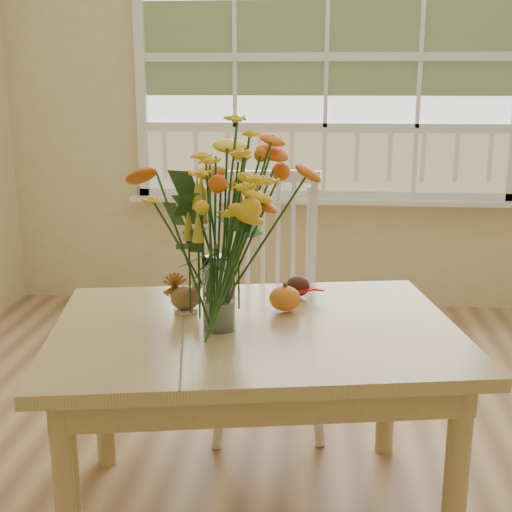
{
  "coord_description": "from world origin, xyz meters",
  "views": [
    {
      "loc": [
        -0.04,
        -2.03,
        1.42
      ],
      "look_at": [
        -0.22,
        -0.0,
        0.89
      ],
      "focal_mm": 48.0,
      "sensor_mm": 36.0,
      "label": 1
    }
  ],
  "objects": [
    {
      "name": "wall_back",
      "position": [
        0.0,
        2.25,
        1.35
      ],
      "size": [
        4.0,
        0.02,
        2.7
      ],
      "primitive_type": "cube",
      "color": "#D7C289",
      "rests_on": "floor"
    },
    {
      "name": "turkey_figurine",
      "position": [
        -0.46,
        0.08,
        0.72
      ],
      "size": [
        0.12,
        0.1,
        0.12
      ],
      "rotation": [
        0.0,
        0.0,
        0.35
      ],
      "color": "#CCB78C",
      "rests_on": "dining_table"
    },
    {
      "name": "windsor_chair",
      "position": [
        -0.25,
        0.69,
        0.57
      ],
      "size": [
        0.54,
        0.52,
        1.03
      ],
      "rotation": [
        0.0,
        0.0,
        0.15
      ],
      "color": "white",
      "rests_on": "floor"
    },
    {
      "name": "window",
      "position": [
        0.0,
        2.21,
        1.53
      ],
      "size": [
        2.42,
        0.12,
        1.74
      ],
      "color": "silver",
      "rests_on": "wall_back"
    },
    {
      "name": "flower_vase",
      "position": [
        -0.33,
        -0.06,
        1.01
      ],
      "size": [
        0.47,
        0.47,
        0.56
      ],
      "color": "white",
      "rests_on": "dining_table"
    },
    {
      "name": "dining_table",
      "position": [
        -0.22,
        -0.02,
        0.58
      ],
      "size": [
        1.39,
        1.1,
        0.67
      ],
      "rotation": [
        0.0,
        0.0,
        0.17
      ],
      "color": "tan",
      "rests_on": "floor"
    },
    {
      "name": "pumpkin",
      "position": [
        -0.14,
        0.12,
        0.71
      ],
      "size": [
        0.1,
        0.1,
        0.08
      ],
      "primitive_type": "ellipsoid",
      "color": "orange",
      "rests_on": "dining_table"
    },
    {
      "name": "dark_gourd",
      "position": [
        -0.1,
        0.28,
        0.71
      ],
      "size": [
        0.12,
        0.08,
        0.07
      ],
      "color": "#38160F",
      "rests_on": "dining_table"
    }
  ]
}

